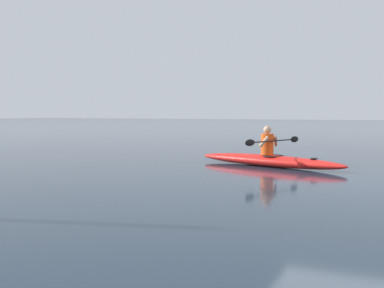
{
  "coord_description": "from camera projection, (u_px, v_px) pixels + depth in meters",
  "views": [
    {
      "loc": [
        -1.59,
        10.87,
        1.46
      ],
      "look_at": [
        2.74,
        1.37,
        0.77
      ],
      "focal_mm": 45.71,
      "sensor_mm": 36.0,
      "label": 1
    }
  ],
  "objects": [
    {
      "name": "ground_plane",
      "position": [
        333.0,
        179.0,
        10.62
      ],
      "size": [
        160.0,
        160.0,
        0.0
      ],
      "primitive_type": "plane",
      "color": "#1E2D3D"
    },
    {
      "name": "kayak",
      "position": [
        268.0,
        161.0,
        13.08
      ],
      "size": [
        4.51,
        2.06,
        0.31
      ],
      "color": "red",
      "rests_on": "ground"
    },
    {
      "name": "kayaker",
      "position": [
        268.0,
        142.0,
        13.06
      ],
      "size": [
        0.84,
        2.36,
        0.78
      ],
      "color": "#E04C14",
      "rests_on": "kayak"
    }
  ]
}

